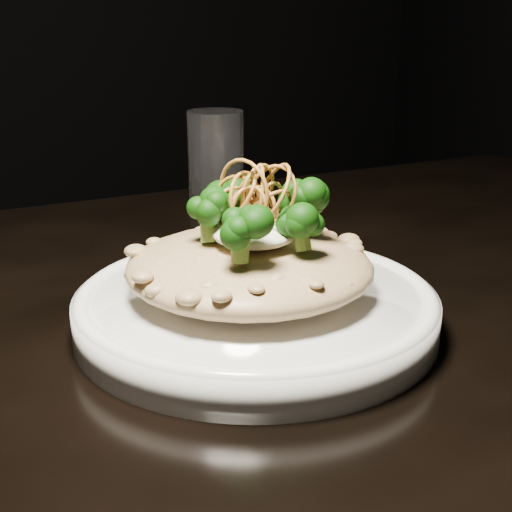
# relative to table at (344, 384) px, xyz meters

# --- Properties ---
(table) EXTENTS (1.10, 0.80, 0.75)m
(table) POSITION_rel_table_xyz_m (0.00, 0.00, 0.00)
(table) COLOR black
(table) RESTS_ON ground
(plate) EXTENTS (0.26, 0.26, 0.03)m
(plate) POSITION_rel_table_xyz_m (-0.10, -0.03, 0.10)
(plate) COLOR white
(plate) RESTS_ON table
(risotto) EXTENTS (0.18, 0.18, 0.04)m
(risotto) POSITION_rel_table_xyz_m (-0.10, -0.02, 0.13)
(risotto) COLOR brown
(risotto) RESTS_ON plate
(broccoli) EXTENTS (0.11, 0.11, 0.04)m
(broccoli) POSITION_rel_table_xyz_m (-0.10, -0.03, 0.17)
(broccoli) COLOR black
(broccoli) RESTS_ON risotto
(cheese) EXTENTS (0.06, 0.06, 0.02)m
(cheese) POSITION_rel_table_xyz_m (-0.10, -0.03, 0.16)
(cheese) COLOR silver
(cheese) RESTS_ON risotto
(shallots) EXTENTS (0.06, 0.06, 0.04)m
(shallots) POSITION_rel_table_xyz_m (-0.10, -0.02, 0.18)
(shallots) COLOR #935D1F
(shallots) RESTS_ON cheese
(drinking_glass) EXTENTS (0.07, 0.07, 0.11)m
(drinking_glass) POSITION_rel_table_xyz_m (0.01, 0.29, 0.14)
(drinking_glass) COLOR silver
(drinking_glass) RESTS_ON table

